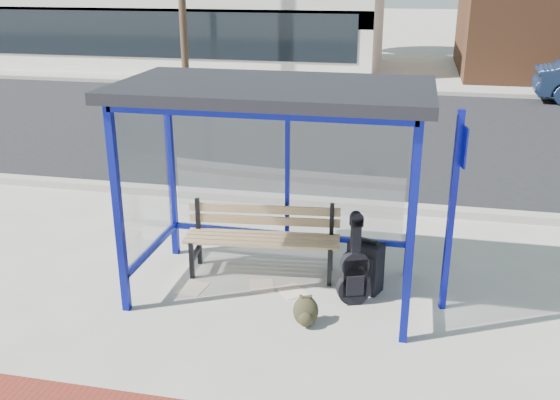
% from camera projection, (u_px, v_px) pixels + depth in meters
% --- Properties ---
extents(ground, '(120.00, 120.00, 0.00)m').
position_uv_depth(ground, '(274.00, 291.00, 7.29)').
color(ground, '#B2ADA0').
rests_on(ground, ground).
extents(curb_near, '(60.00, 0.25, 0.12)m').
position_uv_depth(curb_near, '(314.00, 202.00, 9.93)').
color(curb_near, gray).
rests_on(curb_near, ground).
extents(street_asphalt, '(60.00, 10.00, 0.00)m').
position_uv_depth(street_asphalt, '(348.00, 130.00, 14.63)').
color(street_asphalt, black).
rests_on(street_asphalt, ground).
extents(curb_far, '(60.00, 0.25, 0.12)m').
position_uv_depth(curb_far, '(366.00, 90.00, 19.29)').
color(curb_far, gray).
rests_on(curb_far, ground).
extents(far_sidewalk, '(60.00, 4.00, 0.01)m').
position_uv_depth(far_sidewalk, '(371.00, 82.00, 21.05)').
color(far_sidewalk, '#B2ADA0').
rests_on(far_sidewalk, ground).
extents(bus_shelter, '(3.30, 1.80, 2.42)m').
position_uv_depth(bus_shelter, '(275.00, 115.00, 6.64)').
color(bus_shelter, navy).
rests_on(bus_shelter, ground).
extents(storefront_white, '(18.00, 6.04, 4.00)m').
position_uv_depth(storefront_white, '(152.00, 12.00, 24.87)').
color(storefront_white, silver).
rests_on(storefront_white, ground).
extents(bench, '(1.91, 0.63, 0.88)m').
position_uv_depth(bench, '(263.00, 234.00, 7.59)').
color(bench, black).
rests_on(bench, ground).
extents(guitar_bag, '(0.39, 0.24, 1.04)m').
position_uv_depth(guitar_bag, '(354.00, 273.00, 6.89)').
color(guitar_bag, black).
rests_on(guitar_bag, ground).
extents(suitcase, '(0.44, 0.36, 0.66)m').
position_uv_depth(suitcase, '(365.00, 267.00, 7.20)').
color(suitcase, black).
rests_on(suitcase, ground).
extents(backpack, '(0.30, 0.28, 0.32)m').
position_uv_depth(backpack, '(306.00, 312.00, 6.54)').
color(backpack, '#2A2817').
rests_on(backpack, ground).
extents(sign_post, '(0.12, 0.28, 2.23)m').
position_uv_depth(sign_post, '(453.00, 202.00, 6.49)').
color(sign_post, '#0D118F').
rests_on(sign_post, ground).
extents(newspaper_a, '(0.34, 0.40, 0.01)m').
position_uv_depth(newspaper_a, '(192.00, 288.00, 7.34)').
color(newspaper_a, white).
rests_on(newspaper_a, ground).
extents(newspaper_b, '(0.37, 0.42, 0.01)m').
position_uv_depth(newspaper_b, '(262.00, 286.00, 7.39)').
color(newspaper_b, white).
rests_on(newspaper_b, ground).
extents(newspaper_c, '(0.43, 0.44, 0.01)m').
position_uv_depth(newspaper_c, '(292.00, 291.00, 7.28)').
color(newspaper_c, white).
rests_on(newspaper_c, ground).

